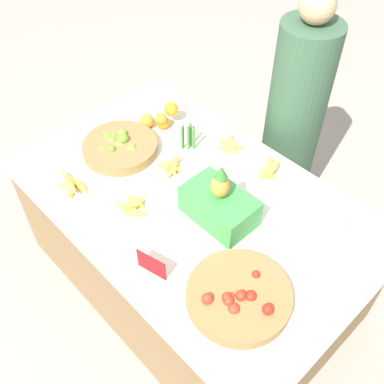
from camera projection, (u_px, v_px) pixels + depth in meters
name	position (u px, v px, depth m)	size (l,w,h in m)	color
ground_plane	(192.00, 278.00, 2.74)	(12.00, 12.00, 0.00)	#A39E93
market_table	(192.00, 243.00, 2.48)	(1.81, 1.15, 0.72)	olive
lime_bowl	(120.00, 147.00, 2.44)	(0.41, 0.41, 0.10)	olive
tomato_basket	(239.00, 296.00, 1.81)	(0.43, 0.43, 0.09)	olive
orange_pile	(160.00, 118.00, 2.56)	(0.16, 0.21, 0.14)	orange
metal_bowl	(317.00, 211.00, 2.11)	(0.32, 0.32, 0.08)	#B7B7BF
price_sign	(151.00, 265.00, 1.88)	(0.14, 0.04, 0.11)	red
produce_crate	(219.00, 204.00, 2.07)	(0.34, 0.21, 0.33)	green
veg_bundle	(189.00, 137.00, 2.42)	(0.06, 0.07, 0.15)	#4C8E42
banana_bunch_front_right	(132.00, 206.00, 2.15)	(0.19, 0.15, 0.05)	#EFDB4C
banana_bunch_middle_left	(269.00, 170.00, 2.32)	(0.13, 0.16, 0.06)	#EFDB4C
banana_bunch_front_center	(229.00, 145.00, 2.47)	(0.16, 0.16, 0.04)	#EFDB4C
banana_bunch_middle_right	(171.00, 166.00, 2.34)	(0.15, 0.15, 0.06)	#EFDB4C
banana_bunch_back_center	(71.00, 185.00, 2.25)	(0.20, 0.12, 0.06)	#EFDB4C
vendor_person	(293.00, 125.00, 2.66)	(0.33, 0.33, 1.50)	#385B42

